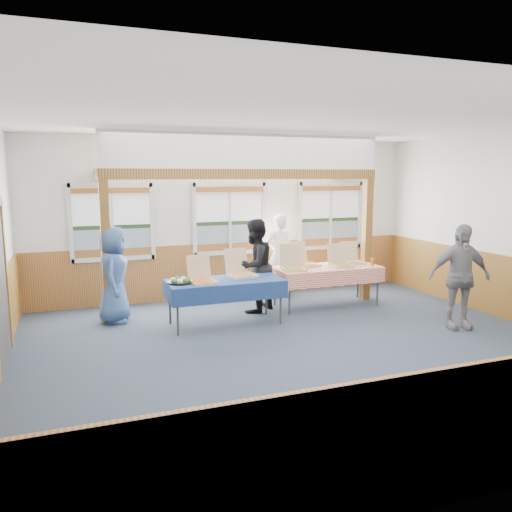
{
  "coord_description": "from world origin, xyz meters",
  "views": [
    {
      "loc": [
        -2.99,
        -6.2,
        2.47
      ],
      "look_at": [
        -0.34,
        1.0,
        1.22
      ],
      "focal_mm": 35.0,
      "sensor_mm": 36.0,
      "label": 1
    }
  ],
  "objects_px": {
    "woman_black": "(255,266)",
    "man_blue": "(113,275)",
    "table_right": "(326,269)",
    "table_left": "(225,283)",
    "woman_white": "(279,255)",
    "person_grey": "(459,277)"
  },
  "relations": [
    {
      "from": "table_left",
      "to": "woman_black",
      "type": "distance_m",
      "value": 0.95
    },
    {
      "from": "table_left",
      "to": "table_right",
      "type": "xyz_separation_m",
      "value": [
        2.16,
        0.5,
        0.0
      ]
    },
    {
      "from": "table_right",
      "to": "woman_black",
      "type": "bearing_deg",
      "value": 171.51
    },
    {
      "from": "table_left",
      "to": "woman_white",
      "type": "distance_m",
      "value": 2.22
    },
    {
      "from": "table_right",
      "to": "woman_white",
      "type": "height_order",
      "value": "woman_white"
    },
    {
      "from": "table_left",
      "to": "person_grey",
      "type": "bearing_deg",
      "value": -14.42
    },
    {
      "from": "table_left",
      "to": "woman_black",
      "type": "xyz_separation_m",
      "value": [
        0.74,
        0.58,
        0.15
      ]
    },
    {
      "from": "table_left",
      "to": "woman_white",
      "type": "height_order",
      "value": "woman_white"
    },
    {
      "from": "man_blue",
      "to": "person_grey",
      "type": "xyz_separation_m",
      "value": [
        5.22,
        -2.29,
        0.04
      ]
    },
    {
      "from": "woman_white",
      "to": "man_blue",
      "type": "bearing_deg",
      "value": 10.97
    },
    {
      "from": "woman_black",
      "to": "table_left",
      "type": "bearing_deg",
      "value": 3.41
    },
    {
      "from": "table_right",
      "to": "man_blue",
      "type": "distance_m",
      "value": 3.9
    },
    {
      "from": "woman_black",
      "to": "person_grey",
      "type": "xyz_separation_m",
      "value": [
        2.76,
        -2.09,
        0.0
      ]
    },
    {
      "from": "table_right",
      "to": "woman_white",
      "type": "distance_m",
      "value": 1.16
    },
    {
      "from": "table_left",
      "to": "table_right",
      "type": "relative_size",
      "value": 0.97
    },
    {
      "from": "person_grey",
      "to": "table_left",
      "type": "bearing_deg",
      "value": 172.62
    },
    {
      "from": "man_blue",
      "to": "woman_white",
      "type": "bearing_deg",
      "value": -65.45
    },
    {
      "from": "woman_white",
      "to": "man_blue",
      "type": "height_order",
      "value": "woman_white"
    },
    {
      "from": "woman_black",
      "to": "man_blue",
      "type": "height_order",
      "value": "woman_black"
    },
    {
      "from": "table_left",
      "to": "person_grey",
      "type": "height_order",
      "value": "person_grey"
    },
    {
      "from": "table_left",
      "to": "woman_black",
      "type": "bearing_deg",
      "value": 47.15
    },
    {
      "from": "woman_black",
      "to": "woman_white",
      "type": "bearing_deg",
      "value": -167.85
    }
  ]
}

